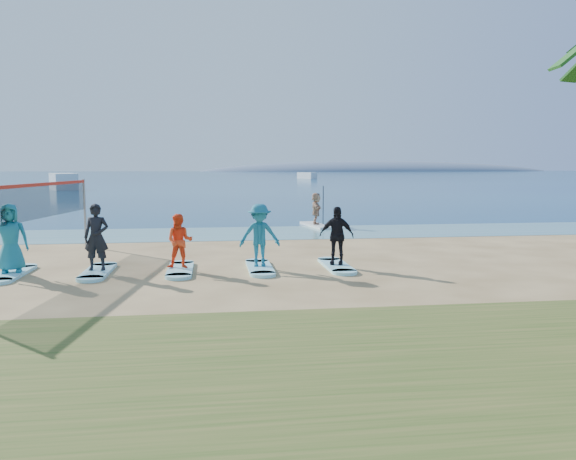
{
  "coord_description": "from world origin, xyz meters",
  "views": [
    {
      "loc": [
        -1.26,
        -14.28,
        2.98
      ],
      "look_at": [
        0.98,
        2.0,
        1.1
      ],
      "focal_mm": 35.0,
      "sensor_mm": 36.0,
      "label": 1
    }
  ],
  "objects": [
    {
      "name": "boat_offshore_a",
      "position": [
        -19.84,
        60.46,
        0.0
      ],
      "size": [
        5.24,
        8.41,
        2.04
      ],
      "primitive_type": "cube",
      "rotation": [
        0.0,
        0.0,
        0.36
      ],
      "color": "silver",
      "rests_on": "ground"
    },
    {
      "name": "surfboard_4",
      "position": [
        2.39,
        1.73,
        0.04
      ],
      "size": [
        0.7,
        2.2,
        0.09
      ],
      "primitive_type": "cube",
      "color": "#9AE8EF",
      "rests_on": "ground"
    },
    {
      "name": "paddleboard",
      "position": [
        3.87,
        12.82,
        0.06
      ],
      "size": [
        1.19,
        3.07,
        0.12
      ],
      "primitive_type": "cube",
      "rotation": [
        0.0,
        0.0,
        0.17
      ],
      "color": "silver",
      "rests_on": "ground"
    },
    {
      "name": "surfboard_3",
      "position": [
        0.12,
        1.73,
        0.04
      ],
      "size": [
        0.7,
        2.2,
        0.09
      ],
      "primitive_type": "cube",
      "color": "#9AE8EF",
      "rests_on": "ground"
    },
    {
      "name": "shallow_water",
      "position": [
        0.0,
        10.5,
        0.01
      ],
      "size": [
        600.0,
        600.0,
        0.0
      ],
      "primitive_type": "plane",
      "color": "teal",
      "rests_on": "ground"
    },
    {
      "name": "student_0",
      "position": [
        -6.7,
        1.73,
        1.03
      ],
      "size": [
        1.03,
        0.79,
        1.89
      ],
      "primitive_type": "imported",
      "rotation": [
        0.0,
        0.0,
        0.22
      ],
      "color": "#1B7486",
      "rests_on": "surfboard_0"
    },
    {
      "name": "volleyball_net",
      "position": [
        -6.52,
        2.7,
        1.9
      ],
      "size": [
        1.39,
        9.0,
        2.5
      ],
      "rotation": [
        0.0,
        0.0,
        -0.15
      ],
      "color": "gray",
      "rests_on": "ground"
    },
    {
      "name": "surfboard_2",
      "position": [
        -2.16,
        1.73,
        0.04
      ],
      "size": [
        0.7,
        2.2,
        0.09
      ],
      "primitive_type": "cube",
      "color": "#9AE8EF",
      "rests_on": "ground"
    },
    {
      "name": "surfboard_1",
      "position": [
        -4.43,
        1.73,
        0.04
      ],
      "size": [
        0.7,
        2.2,
        0.09
      ],
      "primitive_type": "cube",
      "color": "#9AE8EF",
      "rests_on": "ground"
    },
    {
      "name": "student_4",
      "position": [
        2.39,
        1.73,
        0.95
      ],
      "size": [
        1.08,
        0.73,
        1.71
      ],
      "primitive_type": "imported",
      "rotation": [
        0.0,
        0.0,
        -0.34
      ],
      "color": "black",
      "rests_on": "surfboard_4"
    },
    {
      "name": "student_3",
      "position": [
        0.12,
        1.73,
        0.99
      ],
      "size": [
        1.17,
        0.68,
        1.81
      ],
      "primitive_type": "imported",
      "rotation": [
        0.0,
        0.0,
        -0.01
      ],
      "color": "#1B6A83",
      "rests_on": "surfboard_3"
    },
    {
      "name": "student_2",
      "position": [
        -2.16,
        1.73,
        0.86
      ],
      "size": [
        0.81,
        0.67,
        1.54
      ],
      "primitive_type": "imported",
      "rotation": [
        0.0,
        0.0,
        -0.12
      ],
      "color": "#FD451A",
      "rests_on": "surfboard_2"
    },
    {
      "name": "boat_offshore_b",
      "position": [
        21.21,
        116.07,
        0.0
      ],
      "size": [
        3.91,
        6.46,
        1.47
      ],
      "primitive_type": "cube",
      "rotation": [
        0.0,
        0.0,
        0.38
      ],
      "color": "silver",
      "rests_on": "ground"
    },
    {
      "name": "island_ridge",
      "position": [
        95.0,
        300.0,
        0.0
      ],
      "size": [
        220.0,
        56.0,
        18.0
      ],
      "primitive_type": "ellipsoid",
      "color": "slate",
      "rests_on": "ground"
    },
    {
      "name": "student_1",
      "position": [
        -4.43,
        1.73,
        1.02
      ],
      "size": [
        0.72,
        0.51,
        1.85
      ],
      "primitive_type": "imported",
      "rotation": [
        0.0,
        0.0,
        -0.1
      ],
      "color": "black",
      "rests_on": "surfboard_1"
    },
    {
      "name": "ocean",
      "position": [
        0.0,
        160.0,
        0.01
      ],
      "size": [
        600.0,
        600.0,
        0.0
      ],
      "primitive_type": "plane",
      "color": "navy",
      "rests_on": "ground"
    },
    {
      "name": "surfboard_0",
      "position": [
        -6.7,
        1.73,
        0.04
      ],
      "size": [
        0.7,
        2.2,
        0.09
      ],
      "primitive_type": "cube",
      "color": "#9AE8EF",
      "rests_on": "ground"
    },
    {
      "name": "paddleboarder",
      "position": [
        3.87,
        12.82,
        0.9
      ],
      "size": [
        0.68,
        1.49,
        1.55
      ],
      "primitive_type": "imported",
      "rotation": [
        0.0,
        0.0,
        1.41
      ],
      "color": "tan",
      "rests_on": "paddleboard"
    },
    {
      "name": "ground",
      "position": [
        0.0,
        0.0,
        0.0
      ],
      "size": [
        600.0,
        600.0,
        0.0
      ],
      "primitive_type": "plane",
      "color": "tan",
      "rests_on": "ground"
    }
  ]
}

